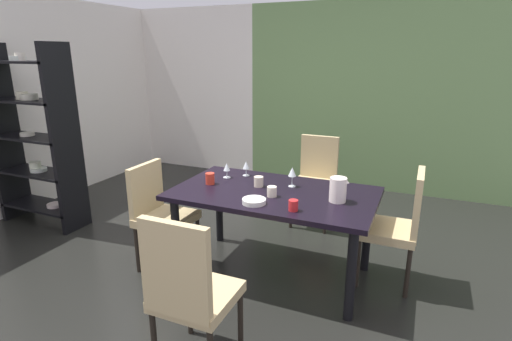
% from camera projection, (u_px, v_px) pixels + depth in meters
% --- Properties ---
extents(ground_plane, '(5.97, 5.82, 0.02)m').
position_uv_depth(ground_plane, '(222.00, 274.00, 3.48)').
color(ground_plane, black).
extents(back_panel_interior, '(2.04, 0.10, 2.51)m').
position_uv_depth(back_panel_interior, '(196.00, 91.00, 6.38)').
color(back_panel_interior, silver).
rests_on(back_panel_interior, ground_plane).
extents(garden_window_panel, '(3.93, 0.10, 2.51)m').
position_uv_depth(garden_window_panel, '(390.00, 99.00, 5.25)').
color(garden_window_panel, '#6A8C53').
rests_on(garden_window_panel, ground_plane).
extents(dining_table, '(1.65, 0.95, 0.75)m').
position_uv_depth(dining_table, '(274.00, 201.00, 3.30)').
color(dining_table, black).
rests_on(dining_table, ground_plane).
extents(chair_left_near, '(0.45, 0.44, 0.93)m').
position_uv_depth(chair_left_near, '(159.00, 210.00, 3.48)').
color(chair_left_near, tan).
rests_on(chair_left_near, ground_plane).
extents(chair_head_near, '(0.44, 0.44, 1.01)m').
position_uv_depth(chair_head_near, '(189.00, 289.00, 2.26)').
color(chair_head_near, tan).
rests_on(chair_head_near, ground_plane).
extents(chair_head_far, '(0.44, 0.45, 0.97)m').
position_uv_depth(chair_head_far, '(316.00, 176.00, 4.40)').
color(chair_head_far, tan).
rests_on(chair_head_far, ground_plane).
extents(chair_right_far, '(0.44, 0.44, 0.97)m').
position_uv_depth(chair_right_far, '(399.00, 222.00, 3.19)').
color(chair_right_far, tan).
rests_on(chair_right_far, ground_plane).
extents(display_shelf, '(0.98, 0.36, 1.95)m').
position_uv_depth(display_shelf, '(34.00, 136.00, 4.25)').
color(display_shelf, black).
rests_on(display_shelf, ground_plane).
extents(wine_glass_north, '(0.06, 0.06, 0.14)m').
position_uv_depth(wine_glass_north, '(246.00, 166.00, 3.66)').
color(wine_glass_north, silver).
rests_on(wine_glass_north, dining_table).
extents(wine_glass_center, '(0.07, 0.07, 0.17)m').
position_uv_depth(wine_glass_center, '(292.00, 172.00, 3.36)').
color(wine_glass_center, silver).
rests_on(wine_glass_center, dining_table).
extents(wine_glass_rear, '(0.07, 0.07, 0.14)m').
position_uv_depth(wine_glass_rear, '(227.00, 168.00, 3.61)').
color(wine_glass_rear, silver).
rests_on(wine_glass_rear, dining_table).
extents(serving_bowl_west, '(0.18, 0.18, 0.04)m').
position_uv_depth(serving_bowl_west, '(254.00, 201.00, 3.00)').
color(serving_bowl_west, white).
rests_on(serving_bowl_west, dining_table).
extents(cup_east, '(0.08, 0.08, 0.08)m').
position_uv_depth(cup_east, '(272.00, 192.00, 3.15)').
color(cup_east, '#F3E5CA').
rests_on(cup_east, dining_table).
extents(cup_right, '(0.08, 0.08, 0.09)m').
position_uv_depth(cup_right, '(259.00, 182.00, 3.38)').
color(cup_right, beige).
rests_on(cup_right, dining_table).
extents(cup_left, '(0.07, 0.07, 0.08)m').
position_uv_depth(cup_left, '(293.00, 205.00, 2.86)').
color(cup_left, red).
rests_on(cup_left, dining_table).
extents(cup_near_shelf, '(0.08, 0.08, 0.10)m').
position_uv_depth(cup_near_shelf, '(210.00, 179.00, 3.44)').
color(cup_near_shelf, red).
rests_on(cup_near_shelf, dining_table).
extents(pitcher_front, '(0.15, 0.13, 0.19)m').
position_uv_depth(pitcher_front, '(338.00, 189.00, 3.02)').
color(pitcher_front, white).
rests_on(pitcher_front, dining_table).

